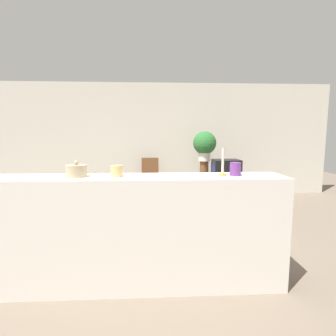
{
  "coord_description": "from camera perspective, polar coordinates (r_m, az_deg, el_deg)",
  "views": [
    {
      "loc": [
        0.2,
        -2.97,
        1.49
      ],
      "look_at": [
        0.46,
        1.96,
        0.85
      ],
      "focal_mm": 28.0,
      "sensor_mm": 36.0,
      "label": 1
    }
  ],
  "objects": [
    {
      "name": "coffee_tin",
      "position": [
        2.59,
        14.46,
        -0.23
      ],
      "size": [
        0.11,
        0.11,
        0.13
      ],
      "color": "#66337F",
      "rests_on": "foreground_counter"
    },
    {
      "name": "potted_plant",
      "position": [
        5.79,
        7.96,
        5.15
      ],
      "size": [
        0.51,
        0.51,
        0.65
      ],
      "color": "white",
      "rests_on": "plant_stand"
    },
    {
      "name": "decorative_bowl",
      "position": [
        2.58,
        -19.31,
        -0.57
      ],
      "size": [
        0.19,
        0.19,
        0.15
      ],
      "color": "tan",
      "rests_on": "foreground_counter"
    },
    {
      "name": "television",
      "position": [
        5.44,
        12.46,
        -0.92
      ],
      "size": [
        0.54,
        0.44,
        0.52
      ],
      "color": "black",
      "rests_on": "tv_stand"
    },
    {
      "name": "candlestick",
      "position": [
        2.55,
        11.83,
        0.31
      ],
      "size": [
        0.07,
        0.07,
        0.26
      ],
      "color": "#B7933D",
      "rests_on": "foreground_counter"
    },
    {
      "name": "wall_back",
      "position": [
        6.41,
        -4.83,
        6.1
      ],
      "size": [
        9.0,
        0.06,
        2.7
      ],
      "color": "beige",
      "rests_on": "ground_plane"
    },
    {
      "name": "candle_jar",
      "position": [
        2.5,
        -11.09,
        -0.66
      ],
      "size": [
        0.11,
        0.11,
        0.1
      ],
      "color": "tan",
      "rests_on": "foreground_counter"
    },
    {
      "name": "wooden_chair",
      "position": [
        6.11,
        -3.92,
        -1.84
      ],
      "size": [
        0.44,
        0.44,
        0.94
      ],
      "color": "brown",
      "rests_on": "ground_plane"
    },
    {
      "name": "tv_stand",
      "position": [
        5.53,
        12.38,
        -5.95
      ],
      "size": [
        0.7,
        0.46,
        0.46
      ],
      "color": "brown",
      "rests_on": "ground_plane"
    },
    {
      "name": "plant_stand",
      "position": [
        5.87,
        7.82,
        -2.86
      ],
      "size": [
        0.19,
        0.19,
        0.91
      ],
      "color": "brown",
      "rests_on": "ground_plane"
    },
    {
      "name": "couch",
      "position": [
        4.56,
        -15.44,
        -8.5
      ],
      "size": [
        0.88,
        1.97,
        0.73
      ],
      "color": "#847051",
      "rests_on": "ground_plane"
    },
    {
      "name": "ground_plane",
      "position": [
        3.33,
        -6.53,
        -19.22
      ],
      "size": [
        14.0,
        14.0,
        0.0
      ],
      "primitive_type": "plane",
      "color": "#756656"
    },
    {
      "name": "foreground_counter",
      "position": [
        2.63,
        -7.43,
        -13.67
      ],
      "size": [
        2.9,
        0.44,
        1.09
      ],
      "color": "white",
      "rests_on": "ground_plane"
    }
  ]
}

